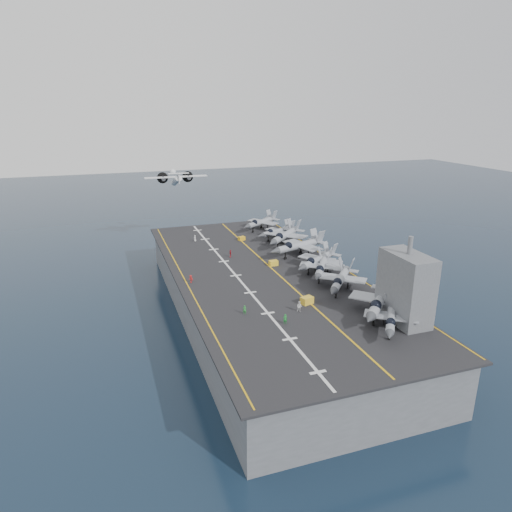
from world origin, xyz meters
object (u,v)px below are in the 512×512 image
object	(u,v)px
island_superstructure	(406,279)
fighter_jet_0	(391,317)
transport_plane	(176,180)
tow_cart_a	(307,300)

from	to	relation	value
island_superstructure	fighter_jet_0	xyz separation A→B (m)	(-4.01, -2.29, -5.21)
island_superstructure	transport_plane	bearing A→B (deg)	104.43
island_superstructure	fighter_jet_0	size ratio (longest dim) A/B	0.95
island_superstructure	tow_cart_a	world-z (taller)	island_superstructure
island_superstructure	transport_plane	world-z (taller)	island_superstructure
island_superstructure	transport_plane	distance (m)	93.41
fighter_jet_0	transport_plane	world-z (taller)	transport_plane
fighter_jet_0	transport_plane	size ratio (longest dim) A/B	0.77
island_superstructure	fighter_jet_0	world-z (taller)	island_superstructure
fighter_jet_0	transport_plane	bearing A→B (deg)	101.73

